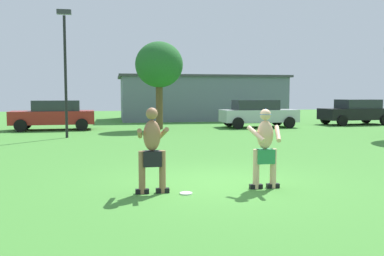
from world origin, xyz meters
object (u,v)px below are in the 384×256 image
Objects in this scene: player_in_green at (265,145)px; car_red_mid_lot at (54,115)px; car_black_near_post at (356,111)px; frisbee at (186,193)px; lamp_post at (65,60)px; car_silver_far_end at (258,113)px; player_near at (152,149)px; tree_left_field at (159,65)px.

player_in_green reaches higher than car_red_mid_lot.
car_red_mid_lot is (-18.11, -0.59, 0.00)m from car_black_near_post.
frisbee is 12.25m from lamp_post.
car_black_near_post is 1.03× the size of car_silver_far_end.
player_near is 0.39× the size of car_silver_far_end.
player_near reaches higher than car_silver_far_end.
tree_left_field is at bearing 39.67° from lamp_post.
player_near is 6.77× the size of frisbee.
car_red_mid_lot is at bearing 173.40° from tree_left_field.
frisbee is at bearing -130.03° from car_black_near_post.
tree_left_field reaches higher than car_silver_far_end.
car_black_near_post is 0.80× the size of lamp_post.
player_near is 15.15m from tree_left_field.
lamp_post is at bearing -163.74° from car_black_near_post.
player_near reaches higher than player_in_green.
car_black_near_post is at bearing 49.97° from frisbee.
player_near reaches higher than frisbee.
frisbee is 0.06× the size of car_silver_far_end.
player_in_green reaches higher than car_silver_far_end.
car_black_near_post is 17.91m from lamp_post.
car_silver_far_end is (5.19, 15.13, -0.06)m from player_in_green.
player_in_green is 0.34× the size of tree_left_field.
player_near is at bearing 179.76° from player_in_green.
frisbee is at bearing -73.39° from lamp_post.
frisbee is 16.79m from car_silver_far_end.
car_red_mid_lot is 0.79× the size of lamp_post.
player_in_green is 0.37× the size of car_black_near_post.
tree_left_field reaches higher than player_in_green.
frisbee is 0.05× the size of tree_left_field.
lamp_post is at bearing 106.61° from frisbee.
player_in_green reaches higher than car_black_near_post.
player_in_green is at bearing -0.24° from player_near.
player_in_green is 6.64× the size of frisbee.
car_black_near_post is (14.27, 16.06, -0.05)m from player_near.
lamp_post is (-17.01, -4.96, 2.59)m from car_black_near_post.
tree_left_field is at bearing -177.00° from car_silver_far_end.
player_near is 15.94m from car_red_mid_lot.
car_red_mid_lot is 0.93× the size of tree_left_field.
car_silver_far_end is (-6.80, -0.94, 0.00)m from car_black_near_post.
car_black_near_post is 12.85m from tree_left_field.
car_black_near_post is 1.01× the size of car_red_mid_lot.
lamp_post is 1.17× the size of tree_left_field.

